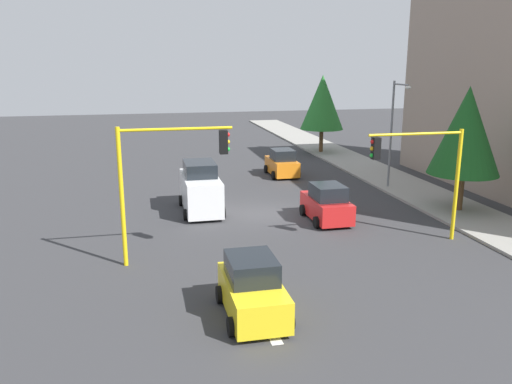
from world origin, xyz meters
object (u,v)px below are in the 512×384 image
at_px(car_red, 327,204).
at_px(delivery_van_white, 201,189).
at_px(traffic_signal_near_right, 166,167).
at_px(tree_roadside_near, 466,131).
at_px(traffic_signal_near_left, 421,164).
at_px(car_yellow, 252,289).
at_px(car_orange, 282,164).
at_px(street_lamp_curbside, 395,123).
at_px(tree_roadside_far, 322,102).

bearing_deg(car_red, delivery_van_white, -117.49).
xyz_separation_m(traffic_signal_near_right, tree_roadside_near, (-4.00, 16.20, 0.50)).
bearing_deg(traffic_signal_near_left, car_yellow, -59.15).
bearing_deg(car_red, car_yellow, -32.69).
distance_m(traffic_signal_near_right, car_red, 9.88).
height_order(car_orange, car_red, same).
bearing_deg(street_lamp_curbside, traffic_signal_near_right, -57.18).
bearing_deg(car_yellow, street_lamp_curbside, 140.05).
height_order(tree_roadside_near, delivery_van_white, tree_roadside_near).
relative_size(traffic_signal_near_left, delivery_van_white, 1.09).
bearing_deg(delivery_van_white, car_yellow, 0.87).
height_order(tree_roadside_near, car_yellow, tree_roadside_near).
relative_size(traffic_signal_near_left, car_red, 1.42).
relative_size(tree_roadside_far, delivery_van_white, 1.47).
distance_m(street_lamp_curbside, car_orange, 8.88).
distance_m(car_orange, car_red, 11.34).
height_order(tree_roadside_far, car_yellow, tree_roadside_far).
bearing_deg(traffic_signal_near_right, traffic_signal_near_left, 90.00).
relative_size(traffic_signal_near_left, street_lamp_curbside, 0.74).
relative_size(delivery_van_white, car_orange, 1.31).
height_order(traffic_signal_near_left, car_yellow, traffic_signal_near_left).
bearing_deg(tree_roadside_near, traffic_signal_near_left, -50.65).
bearing_deg(car_red, street_lamp_curbside, 130.47).
xyz_separation_m(tree_roadside_far, car_orange, (8.60, -6.08, -3.73)).
height_order(traffic_signal_near_right, street_lamp_curbside, street_lamp_curbside).
bearing_deg(traffic_signal_near_right, tree_roadside_near, 103.87).
bearing_deg(car_orange, car_yellow, -18.02).
bearing_deg(car_yellow, tree_roadside_far, 156.39).
xyz_separation_m(traffic_signal_near_left, tree_roadside_far, (-24.00, 3.88, 0.91)).
distance_m(traffic_signal_near_right, tree_roadside_far, 28.42).
xyz_separation_m(street_lamp_curbside, car_red, (5.53, -6.48, -3.45)).
relative_size(street_lamp_curbside, car_yellow, 1.87).
relative_size(car_yellow, car_red, 1.02).
bearing_deg(street_lamp_curbside, traffic_signal_near_left, -20.42).
xyz_separation_m(street_lamp_curbside, car_yellow, (14.96, -12.53, -3.45)).
height_order(delivery_van_white, car_orange, delivery_van_white).
bearing_deg(tree_roadside_near, car_orange, -148.17).
distance_m(delivery_van_white, car_orange, 10.65).
distance_m(street_lamp_curbside, car_red, 9.19).
xyz_separation_m(traffic_signal_near_left, street_lamp_curbside, (-9.61, 3.58, 0.64)).
xyz_separation_m(tree_roadside_near, car_red, (-0.09, -7.78, -3.64)).
bearing_deg(car_red, traffic_signal_near_right, -64.14).
height_order(street_lamp_curbside, car_yellow, street_lamp_curbside).
distance_m(tree_roadside_far, delivery_van_white, 21.41).
bearing_deg(car_orange, car_red, -3.52).
bearing_deg(tree_roadside_near, street_lamp_curbside, -166.95).
distance_m(street_lamp_curbside, tree_roadside_far, 14.40).
height_order(street_lamp_curbside, car_orange, street_lamp_curbside).
distance_m(traffic_signal_near_right, car_orange, 18.18).
bearing_deg(street_lamp_curbside, tree_roadside_far, 178.81).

